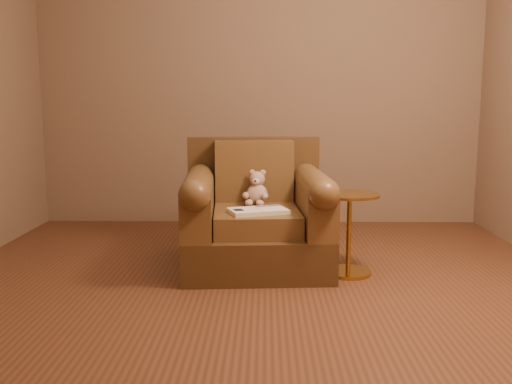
{
  "coord_description": "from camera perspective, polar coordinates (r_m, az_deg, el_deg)",
  "views": [
    {
      "loc": [
        0.05,
        -3.25,
        1.1
      ],
      "look_at": [
        -0.01,
        0.45,
        0.52
      ],
      "focal_mm": 40.0,
      "sensor_mm": 36.0,
      "label": 1
    }
  ],
  "objects": [
    {
      "name": "teddy_bear",
      "position": [
        3.91,
        0.07,
        0.07
      ],
      "size": [
        0.18,
        0.2,
        0.25
      ],
      "rotation": [
        0.0,
        0.0,
        -0.19
      ],
      "color": "tan",
      "rests_on": "armchair"
    },
    {
      "name": "side_table",
      "position": [
        3.73,
        9.27,
        -3.88
      ],
      "size": [
        0.38,
        0.38,
        0.53
      ],
      "color": "#B78A32",
      "rests_on": "floor"
    },
    {
      "name": "floor",
      "position": [
        3.43,
        -0.01,
        -9.87
      ],
      "size": [
        4.0,
        4.0,
        0.0
      ],
      "primitive_type": "plane",
      "color": "brown",
      "rests_on": "ground"
    },
    {
      "name": "guidebook",
      "position": [
        3.63,
        0.21,
        -1.9
      ],
      "size": [
        0.41,
        0.32,
        0.03
      ],
      "rotation": [
        0.0,
        0.0,
        0.33
      ],
      "color": "beige",
      "rests_on": "armchair"
    },
    {
      "name": "armchair",
      "position": [
        3.87,
        -0.02,
        -2.62
      ],
      "size": [
        1.01,
        0.97,
        0.86
      ],
      "rotation": [
        0.0,
        0.0,
        0.07
      ],
      "color": "#452F17",
      "rests_on": "floor"
    }
  ]
}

